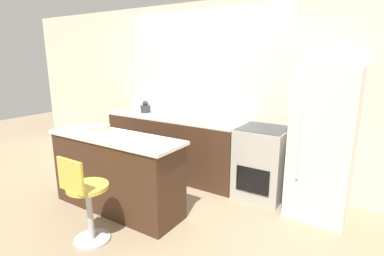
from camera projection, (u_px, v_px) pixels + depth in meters
The scene contains 10 objects.
ground_plane at pixel (180, 185), 4.35m from camera, with size 14.00×14.00×0.00m, color #998466.
wall_back at pixel (204, 91), 4.58m from camera, with size 8.00×0.06×2.60m.
back_counter at pixel (175, 146), 4.68m from camera, with size 2.20×0.62×0.94m.
kitchen_island at pixel (116, 172), 3.60m from camera, with size 1.75×0.55×0.93m.
oven_range at pixel (262, 162), 3.93m from camera, with size 0.61×0.63×0.94m.
refrigerator at pixel (323, 143), 3.42m from camera, with size 0.65×0.74×1.73m.
stool_chair at pixel (86, 201), 2.92m from camera, with size 0.40×0.40×0.92m.
kettle at pixel (145, 108), 4.86m from camera, with size 0.17×0.17×0.20m.
mixing_bowl at pixel (199, 117), 4.34m from camera, with size 0.24×0.24×0.08m.
fruit_bowl at pixel (98, 127), 3.74m from camera, with size 0.28×0.28×0.06m.
Camera 1 is at (2.33, -3.29, 1.83)m, focal length 28.00 mm.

